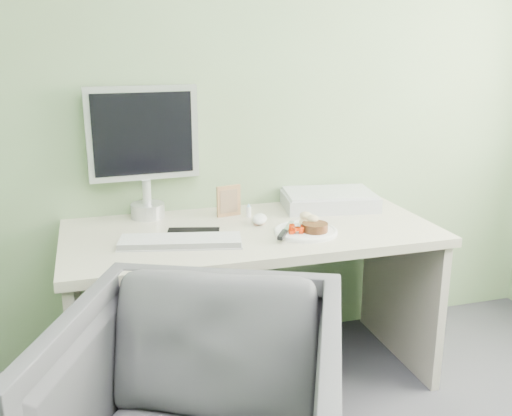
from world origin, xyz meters
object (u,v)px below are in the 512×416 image
object	(u,v)px
plate	(306,232)
scanner	(329,200)
monitor	(144,145)
desk	(251,268)

from	to	relation	value
plate	scanner	distance (m)	0.43
plate	scanner	bearing A→B (deg)	53.51
scanner	plate	bearing A→B (deg)	-117.47
plate	monitor	size ratio (longest dim) A/B	0.45
desk	monitor	distance (m)	0.73
scanner	monitor	bearing A→B (deg)	-177.62
scanner	desk	bearing A→B (deg)	-145.84
desk	scanner	world-z (taller)	scanner
desk	monitor	xyz separation A→B (m)	(-0.41, 0.32, 0.52)
monitor	scanner	bearing A→B (deg)	-9.96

